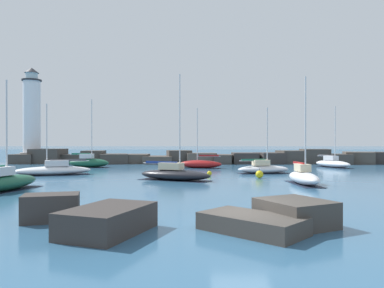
% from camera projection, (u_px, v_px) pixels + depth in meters
% --- Properties ---
extents(ground_plane, '(600.00, 600.00, 0.00)m').
position_uv_depth(ground_plane, '(241.00, 228.00, 15.77)').
color(ground_plane, '#336084').
extents(open_sea_beyond, '(400.00, 116.00, 0.01)m').
position_uv_depth(open_sea_beyond, '(207.00, 153.00, 122.82)').
color(open_sea_beyond, '#235175').
rests_on(open_sea_beyond, ground).
extents(breakwater_jetty, '(69.51, 6.85, 2.53)m').
position_uv_depth(breakwater_jetty, '(228.00, 158.00, 62.87)').
color(breakwater_jetty, '#423D38').
rests_on(breakwater_jetty, ground).
extents(lighthouse, '(3.88, 3.88, 16.50)m').
position_uv_depth(lighthouse, '(32.00, 121.00, 64.83)').
color(lighthouse, gray).
rests_on(lighthouse, ground).
extents(foreground_rocks, '(14.10, 5.61, 1.24)m').
position_uv_depth(foreground_rocks, '(183.00, 217.00, 15.56)').
color(foreground_rocks, '#423D38').
rests_on(foreground_rocks, ground).
extents(sailboat_moored_0, '(4.35, 6.67, 8.64)m').
position_uv_depth(sailboat_moored_0, '(332.00, 163.00, 53.16)').
color(sailboat_moored_0, white).
rests_on(sailboat_moored_0, ground).
extents(sailboat_moored_1, '(8.34, 5.37, 7.80)m').
position_uv_depth(sailboat_moored_1, '(53.00, 170.00, 40.92)').
color(sailboat_moored_1, white).
rests_on(sailboat_moored_1, ground).
extents(sailboat_moored_2, '(2.10, 6.09, 9.14)m').
position_uv_depth(sailboat_moored_2, '(303.00, 177.00, 32.00)').
color(sailboat_moored_2, white).
rests_on(sailboat_moored_2, ground).
extents(sailboat_moored_3, '(6.21, 3.09, 8.33)m').
position_uv_depth(sailboat_moored_3, '(200.00, 164.00, 51.69)').
color(sailboat_moored_3, maroon).
rests_on(sailboat_moored_3, ground).
extents(sailboat_moored_4, '(3.57, 7.66, 8.28)m').
position_uv_depth(sailboat_moored_4, '(1.00, 182.00, 27.42)').
color(sailboat_moored_4, '#195138').
rests_on(sailboat_moored_4, ground).
extents(sailboat_moored_5, '(7.54, 4.94, 9.99)m').
position_uv_depth(sailboat_moored_5, '(174.00, 174.00, 35.33)').
color(sailboat_moored_5, black).
rests_on(sailboat_moored_5, ground).
extents(sailboat_moored_6, '(5.97, 2.63, 9.65)m').
position_uv_depth(sailboat_moored_6, '(89.00, 162.00, 53.17)').
color(sailboat_moored_6, '#195138').
rests_on(sailboat_moored_6, ground).
extents(sailboat_moored_8, '(6.36, 3.37, 7.59)m').
position_uv_depth(sailboat_moored_8, '(263.00, 168.00, 43.05)').
color(sailboat_moored_8, silver).
rests_on(sailboat_moored_8, ground).
extents(mooring_buoy_orange_near, '(0.77, 0.77, 0.97)m').
position_uv_depth(mooring_buoy_orange_near, '(259.00, 174.00, 37.37)').
color(mooring_buoy_orange_near, yellow).
rests_on(mooring_buoy_orange_near, ground).
extents(mooring_buoy_far_side, '(0.51, 0.51, 0.71)m').
position_uv_depth(mooring_buoy_far_side, '(209.00, 173.00, 40.13)').
color(mooring_buoy_far_side, yellow).
rests_on(mooring_buoy_far_side, ground).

